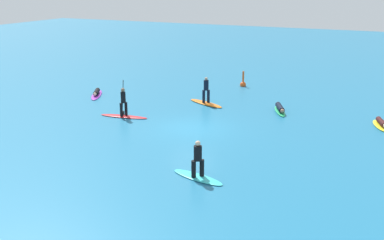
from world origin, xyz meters
The scene contains 8 objects.
ground_plane centered at (0.00, 0.00, 0.00)m, with size 120.00×120.00×0.00m, color #1E6B93.
surfer_on_yellow_board centered at (9.84, 5.01, 0.14)m, with size 1.49×2.52×0.41m.
surfer_on_orange_board centered at (-1.47, 5.37, 0.44)m, with size 3.11×1.93×1.87m.
surfer_on_purple_board centered at (-9.77, 4.18, 0.15)m, with size 2.08×3.10×0.42m.
surfer_on_green_board centered at (3.67, 5.56, 0.19)m, with size 1.57×2.55×0.46m.
surfer_on_teal_board centered at (3.21, -6.23, 0.49)m, with size 2.71×1.33×1.70m.
surfer_on_red_board centered at (-4.82, 0.28, 0.47)m, with size 3.16×1.07×2.26m.
marker_buoy centered at (-1.01, 11.73, 0.21)m, with size 0.49×0.49×1.34m.
Camera 1 is at (10.90, -23.11, 8.22)m, focal length 43.65 mm.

